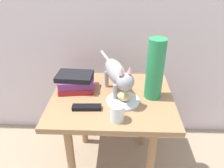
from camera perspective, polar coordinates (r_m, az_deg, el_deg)
ground_plane at (r=1.61m, az=0.00°, el=-20.22°), size 6.00×6.00×0.00m
side_table at (r=1.29m, az=0.00°, el=-6.50°), size 0.68×0.58×0.56m
plate at (r=1.19m, az=2.86°, el=-4.41°), size 0.18×0.18×0.01m
bread_roll at (r=1.17m, az=3.11°, el=-3.12°), size 0.10×0.10×0.05m
cat at (r=1.19m, az=1.37°, el=2.69°), size 0.20×0.46×0.23m
book_stack at (r=1.30m, az=-9.38°, el=0.60°), size 0.23×0.18×0.10m
green_vase at (r=1.18m, az=11.13°, el=3.73°), size 0.09×0.09×0.34m
candle_jar at (r=1.05m, az=1.35°, el=-7.67°), size 0.07×0.07×0.08m
tv_remote at (r=1.14m, az=-6.59°, el=-6.08°), size 0.15×0.05×0.02m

